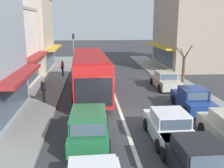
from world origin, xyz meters
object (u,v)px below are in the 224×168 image
sedan_adjacent_lane_trail (197,161)px  sedan_behind_bus_mid (169,127)px  parked_sedan_kerb_third (165,80)px  pedestrian_with_handbag_near (63,67)px  traffic_light_downstreet (73,44)px  wagon_behind_bus_near (89,127)px  parked_sedan_kerb_second (192,100)px  city_bus (90,71)px  pedestrian_browsing_midblock (43,89)px  street_tree_right (183,69)px

sedan_adjacent_lane_trail → sedan_behind_bus_mid: size_ratio=1.00×
parked_sedan_kerb_third → pedestrian_with_handbag_near: 10.74m
sedan_behind_bus_mid → sedan_adjacent_lane_trail: bearing=-89.0°
parked_sedan_kerb_third → traffic_light_downstreet: size_ratio=1.01×
wagon_behind_bus_near → parked_sedan_kerb_second: 7.99m
city_bus → sedan_adjacent_lane_trail: size_ratio=2.60×
traffic_light_downstreet → pedestrian_with_handbag_near: (-0.74, -8.01, -1.79)m
city_bus → pedestrian_with_handbag_near: 7.22m
city_bus → parked_sedan_kerb_third: (6.60, 1.41, -1.22)m
sedan_behind_bus_mid → parked_sedan_kerb_third: size_ratio=0.99×
pedestrian_with_handbag_near → pedestrian_browsing_midblock: same height
parked_sedan_kerb_second → pedestrian_with_handbag_near: 14.61m
traffic_light_downstreet → street_tree_right: (9.93, -13.97, -1.07)m
city_bus → sedan_behind_bus_mid: 9.71m
pedestrian_with_handbag_near → street_tree_right: bearing=-29.2°
wagon_behind_bus_near → parked_sedan_kerb_second: wagon_behind_bus_near is taller
parked_sedan_kerb_third → street_tree_right: street_tree_right is taller
wagon_behind_bus_near → pedestrian_browsing_midblock: bearing=116.8°
traffic_light_downstreet → pedestrian_with_handbag_near: traffic_light_downstreet is taller
parked_sedan_kerb_second → parked_sedan_kerb_third: 5.90m
parked_sedan_kerb_second → parked_sedan_kerb_third: bearing=91.0°
pedestrian_browsing_midblock → parked_sedan_kerb_third: bearing=21.4°
traffic_light_downstreet → pedestrian_browsing_midblock: traffic_light_downstreet is taller
street_tree_right → sedan_behind_bus_mid: bearing=-113.2°
parked_sedan_kerb_second → sedan_adjacent_lane_trail: bearing=-110.5°
city_bus → pedestrian_browsing_midblock: 4.15m
sedan_behind_bus_mid → parked_sedan_kerb_third: (2.79, 10.26, 0.00)m
sedan_behind_bus_mid → traffic_light_downstreet: traffic_light_downstreet is taller
sedan_behind_bus_mid → pedestrian_with_handbag_near: (-6.59, 15.46, 0.40)m
wagon_behind_bus_near → street_tree_right: 12.33m
parked_sedan_kerb_second → parked_sedan_kerb_third: size_ratio=1.00×
parked_sedan_kerb_third → street_tree_right: bearing=-30.7°
sedan_adjacent_lane_trail → parked_sedan_kerb_third: bearing=78.5°
parked_sedan_kerb_second → pedestrian_with_handbag_near: size_ratio=2.60×
sedan_behind_bus_mid → wagon_behind_bus_near: wagon_behind_bus_near is taller
parked_sedan_kerb_second → pedestrian_browsing_midblock: pedestrian_browsing_midblock is taller
parked_sedan_kerb_second → traffic_light_downstreet: bearing=114.6°
sedan_adjacent_lane_trail → pedestrian_browsing_midblock: size_ratio=2.59×
pedestrian_with_handbag_near → city_bus: bearing=-67.2°
sedan_adjacent_lane_trail → street_tree_right: (4.02, 12.74, 1.12)m
wagon_behind_bus_near → pedestrian_with_handbag_near: bearing=99.9°
city_bus → parked_sedan_kerb_second: 8.16m
wagon_behind_bus_near → street_tree_right: (7.99, 9.33, 1.04)m
pedestrian_browsing_midblock → city_bus: bearing=37.0°
city_bus → pedestrian_browsing_midblock: (-3.25, -2.45, -0.81)m
city_bus → street_tree_right: (7.88, 0.65, -0.10)m
parked_sedan_kerb_second → pedestrian_browsing_midblock: size_ratio=2.60×
traffic_light_downstreet → parked_sedan_kerb_second: bearing=-65.4°
city_bus → street_tree_right: size_ratio=2.85×
street_tree_right → pedestrian_browsing_midblock: street_tree_right is taller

